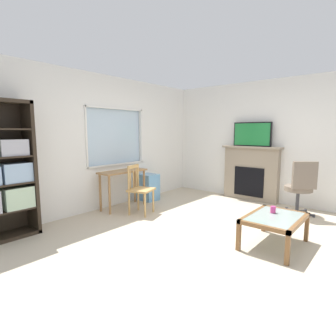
# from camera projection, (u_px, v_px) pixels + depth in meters

# --- Properties ---
(ground) EXTENTS (5.96, 6.06, 0.02)m
(ground) POSITION_uv_depth(u_px,v_px,m) (216.00, 239.00, 3.80)
(ground) COLOR beige
(wall_back_with_window) EXTENTS (4.96, 0.15, 2.58)m
(wall_back_with_window) POSITION_uv_depth(u_px,v_px,m) (104.00, 143.00, 5.22)
(wall_back_with_window) COLOR white
(wall_back_with_window) RESTS_ON ground
(wall_right) EXTENTS (0.12, 5.26, 2.58)m
(wall_right) POSITION_uv_depth(u_px,v_px,m) (279.00, 142.00, 5.54)
(wall_right) COLOR white
(wall_right) RESTS_ON ground
(desk_under_window) EXTENTS (0.98, 0.38, 0.75)m
(desk_under_window) POSITION_uv_depth(u_px,v_px,m) (123.00, 178.00, 5.22)
(desk_under_window) COLOR #A37547
(desk_under_window) RESTS_ON ground
(wooden_chair) EXTENTS (0.52, 0.51, 0.90)m
(wooden_chair) POSITION_uv_depth(u_px,v_px,m) (140.00, 189.00, 4.87)
(wooden_chair) COLOR tan
(wooden_chair) RESTS_ON ground
(plastic_drawer_unit) EXTENTS (0.35, 0.40, 0.58)m
(plastic_drawer_unit) POSITION_uv_depth(u_px,v_px,m) (148.00, 187.00, 5.86)
(plastic_drawer_unit) COLOR #72ADDB
(plastic_drawer_unit) RESTS_ON ground
(fireplace) EXTENTS (0.26, 1.29, 1.19)m
(fireplace) POSITION_uv_depth(u_px,v_px,m) (251.00, 173.00, 5.85)
(fireplace) COLOR gray
(fireplace) RESTS_ON ground
(tv) EXTENTS (0.06, 0.83, 0.52)m
(tv) POSITION_uv_depth(u_px,v_px,m) (252.00, 134.00, 5.72)
(tv) COLOR black
(tv) RESTS_ON fireplace
(office_chair) EXTENTS (0.62, 0.57, 1.00)m
(office_chair) POSITION_uv_depth(u_px,v_px,m) (301.00, 185.00, 4.73)
(office_chair) COLOR #7A6B5B
(office_chair) RESTS_ON ground
(coffee_table) EXTENTS (0.92, 0.64, 0.40)m
(coffee_table) POSITION_uv_depth(u_px,v_px,m) (275.00, 220.00, 3.50)
(coffee_table) COLOR #8C9E99
(coffee_table) RESTS_ON ground
(sippy_cup) EXTENTS (0.07, 0.07, 0.09)m
(sippy_cup) POSITION_uv_depth(u_px,v_px,m) (273.00, 210.00, 3.63)
(sippy_cup) COLOR #DB3D84
(sippy_cup) RESTS_ON coffee_table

